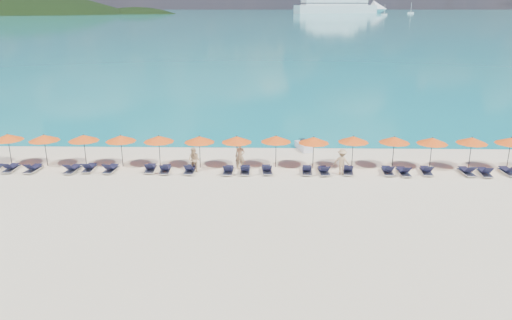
{
  "coord_description": "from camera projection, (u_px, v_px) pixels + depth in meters",
  "views": [
    {
      "loc": [
        0.7,
        -27.6,
        10.79
      ],
      "look_at": [
        0.0,
        3.0,
        1.2
      ],
      "focal_mm": 35.0,
      "sensor_mm": 36.0,
      "label": 1
    }
  ],
  "objects": [
    {
      "name": "umbrella_7",
      "position": [
        276.0,
        139.0,
        33.96
      ],
      "size": [
        2.1,
        2.1,
        2.28
      ],
      "color": "black",
      "rests_on": "ground"
    },
    {
      "name": "sea",
      "position": [
        267.0,
        13.0,
        659.21
      ],
      "size": [
        1600.0,
        1300.0,
        0.01
      ],
      "primitive_type": "cube",
      "color": "#1FA9B2",
      "rests_on": "ground"
    },
    {
      "name": "lounger_7",
      "position": [
        165.0,
        169.0,
        33.36
      ],
      "size": [
        0.71,
        1.73,
        0.66
      ],
      "rotation": [
        0.0,
        0.0,
        0.05
      ],
      "color": "silver",
      "rests_on": "ground"
    },
    {
      "name": "lounger_9",
      "position": [
        228.0,
        170.0,
        33.18
      ],
      "size": [
        0.68,
        1.72,
        0.66
      ],
      "rotation": [
        0.0,
        0.0,
        -0.03
      ],
      "color": "silver",
      "rests_on": "ground"
    },
    {
      "name": "umbrella_6",
      "position": [
        237.0,
        139.0,
        33.83
      ],
      "size": [
        2.1,
        2.1,
        2.28
      ],
      "color": "black",
      "rests_on": "ground"
    },
    {
      "name": "lounger_6",
      "position": [
        150.0,
        168.0,
        33.56
      ],
      "size": [
        0.71,
        1.73,
        0.66
      ],
      "rotation": [
        0.0,
        0.0,
        0.06
      ],
      "color": "silver",
      "rests_on": "ground"
    },
    {
      "name": "umbrella_4",
      "position": [
        159.0,
        139.0,
        33.97
      ],
      "size": [
        2.1,
        2.1,
        2.28
      ],
      "color": "black",
      "rests_on": "ground"
    },
    {
      "name": "umbrella_3",
      "position": [
        121.0,
        138.0,
        34.08
      ],
      "size": [
        2.1,
        2.1,
        2.28
      ],
      "color": "black",
      "rests_on": "ground"
    },
    {
      "name": "lounger_20",
      "position": [
        508.0,
        171.0,
        33.0
      ],
      "size": [
        0.73,
        1.74,
        0.66
      ],
      "rotation": [
        0.0,
        0.0,
        0.06
      ],
      "color": "silver",
      "rests_on": "ground"
    },
    {
      "name": "beachgoer_a",
      "position": [
        240.0,
        156.0,
        33.78
      ],
      "size": [
        0.71,
        0.49,
        1.85
      ],
      "primitive_type": "imported",
      "rotation": [
        0.0,
        0.0,
        -0.07
      ],
      "color": "tan",
      "rests_on": "ground"
    },
    {
      "name": "lounger_4",
      "position": [
        89.0,
        168.0,
        33.66
      ],
      "size": [
        0.65,
        1.71,
        0.66
      ],
      "rotation": [
        0.0,
        0.0,
        0.02
      ],
      "color": "silver",
      "rests_on": "ground"
    },
    {
      "name": "umbrella_11",
      "position": [
        432.0,
        141.0,
        33.48
      ],
      "size": [
        2.1,
        2.1,
        2.28
      ],
      "color": "black",
      "rests_on": "ground"
    },
    {
      "name": "lounger_16",
      "position": [
        404.0,
        171.0,
        32.89
      ],
      "size": [
        0.71,
        1.73,
        0.66
      ],
      "rotation": [
        0.0,
        0.0,
        0.06
      ],
      "color": "silver",
      "rests_on": "ground"
    },
    {
      "name": "cruise_ship",
      "position": [
        344.0,
        6.0,
        602.35
      ],
      "size": [
        122.27,
        62.8,
        34.38
      ],
      "rotation": [
        0.0,
        0.0,
        0.37
      ],
      "color": "white",
      "rests_on": "ground"
    },
    {
      "name": "ground",
      "position": [
        255.0,
        194.0,
        29.57
      ],
      "size": [
        1400.0,
        1400.0,
        0.0
      ],
      "primitive_type": "plane",
      "color": "beige"
    },
    {
      "name": "headland_main",
      "position": [
        2.0,
        49.0,
        562.66
      ],
      "size": [
        374.0,
        242.0,
        126.5
      ],
      "color": "black",
      "rests_on": "ground"
    },
    {
      "name": "beachgoer_c",
      "position": [
        342.0,
        162.0,
        32.79
      ],
      "size": [
        1.25,
        0.93,
        1.75
      ],
      "primitive_type": "imported",
      "rotation": [
        0.0,
        0.0,
        2.74
      ],
      "color": "tan",
      "rests_on": "ground"
    },
    {
      "name": "sailboat_far",
      "position": [
        411.0,
        13.0,
        576.78
      ],
      "size": [
        6.77,
        2.26,
        12.41
      ],
      "color": "white",
      "rests_on": "ground"
    },
    {
      "name": "sailboat_near",
      "position": [
        384.0,
        14.0,
        500.34
      ],
      "size": [
        5.58,
        1.86,
        10.23
      ],
      "color": "white",
      "rests_on": "ground"
    },
    {
      "name": "lounger_12",
      "position": [
        307.0,
        170.0,
        33.18
      ],
      "size": [
        0.7,
        1.73,
        0.66
      ],
      "rotation": [
        0.0,
        0.0,
        -0.05
      ],
      "color": "silver",
      "rests_on": "ground"
    },
    {
      "name": "umbrella_9",
      "position": [
        353.0,
        139.0,
        33.85
      ],
      "size": [
        2.1,
        2.1,
        2.28
      ],
      "color": "black",
      "rests_on": "ground"
    },
    {
      "name": "umbrella_10",
      "position": [
        394.0,
        140.0,
        33.72
      ],
      "size": [
        2.1,
        2.1,
        2.28
      ],
      "color": "black",
      "rests_on": "ground"
    },
    {
      "name": "umbrella_13",
      "position": [
        511.0,
        141.0,
        33.49
      ],
      "size": [
        2.1,
        2.1,
        2.28
      ],
      "color": "black",
      "rests_on": "ground"
    },
    {
      "name": "lounger_11",
      "position": [
        267.0,
        169.0,
        33.28
      ],
      "size": [
        0.75,
        1.74,
        0.66
      ],
      "rotation": [
        0.0,
        0.0,
        0.08
      ],
      "color": "silver",
      "rests_on": "ground"
    },
    {
      "name": "lounger_5",
      "position": [
        111.0,
        168.0,
        33.48
      ],
      "size": [
        0.77,
        1.75,
        0.66
      ],
      "rotation": [
        0.0,
        0.0,
        -0.09
      ],
      "color": "silver",
      "rests_on": "ground"
    },
    {
      "name": "lounger_14",
      "position": [
        348.0,
        170.0,
        33.19
      ],
      "size": [
        0.78,
        1.75,
        0.66
      ],
      "rotation": [
        0.0,
        0.0,
        -0.1
      ],
      "color": "silver",
      "rests_on": "ground"
    },
    {
      "name": "lounger_18",
      "position": [
        467.0,
        171.0,
        32.95
      ],
      "size": [
        0.72,
        1.74,
        0.66
      ],
      "rotation": [
        0.0,
        0.0,
        0.06
      ],
      "color": "silver",
      "rests_on": "ground"
    },
    {
      "name": "lounger_13",
      "position": [
        324.0,
        170.0,
        33.09
      ],
      "size": [
        0.75,
        1.74,
        0.66
      ],
      "rotation": [
        0.0,
        0.0,
        0.08
      ],
      "color": "silver",
      "rests_on": "ground"
    },
    {
      "name": "lounger_19",
      "position": [
        485.0,
        172.0,
        32.77
      ],
      "size": [
        0.78,
        1.75,
        0.66
      ],
      "rotation": [
        0.0,
        0.0,
        -0.1
      ],
      "color": "silver",
      "rests_on": "ground"
    },
    {
      "name": "umbrella_1",
      "position": [
        44.0,
        138.0,
        34.22
      ],
      "size": [
        2.1,
        2.1,
        2.28
      ],
      "color": "black",
      "rests_on": "ground"
    },
    {
      "name": "lounger_17",
      "position": [
        426.0,
        171.0,
        33.06
      ],
      "size": [
        0.77,
        1.75,
        0.66
      ],
      "rotation": [
        0.0,
        0.0,
        -0.09
      ],
      "color": "silver",
      "rests_on": "ground"
    },
    {
      "name": "lounger_10",
      "position": [
        245.0,
        170.0,
        33.19
      ],
      "size": [
        0.65,
        1.71,
        0.66
      ],
      "rotation": [
        0.0,
        0.0,
        -0.02
      ],
      "color": "silver",
      "rests_on": "ground"
    },
    {
      "name": "umbrella_12",
      "position": [
        472.0,
        140.0,
        33.57
      ],
      "size": [
        2.1,
        2.1,
        2.28
      ],
      "color": "black",
      "rests_on": "ground"
    },
    {
      "name": "lounger_8",
      "position": [
        190.0,
        169.0,
        33.31
      ],
      "size": [
        0.66,
        1.71,
        0.66
      ],
      "rotation": [
        0.0,
        0.0,
        -0.02
      ],
      "color": "silver",
      "rests_on": "ground"
    },
    {
      "name": "lounger_3",
      "position": [
        72.0,
        169.0,
        33.43
      ],
      "size": [
        0.79,
        1.76,
        0.66
      ],
      "rotation": [
        0.0,
        0.0,
        -0.1
      ],
      "color": "silver",
      "rests_on": "ground"
    },
    {
      "name": "umbrella_8",
      "position": [
        314.0,
        140.0,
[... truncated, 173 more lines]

